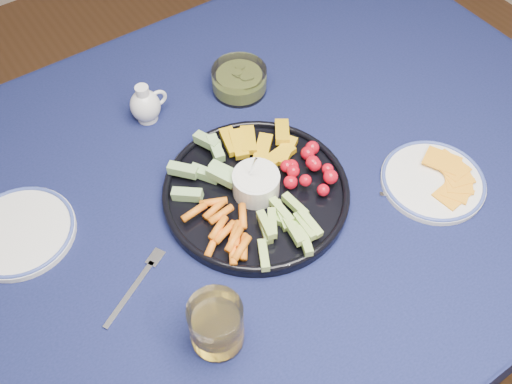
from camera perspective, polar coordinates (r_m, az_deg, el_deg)
dining_table at (r=1.15m, az=-4.01°, el=-3.25°), size 1.67×1.07×0.75m
crudite_platter at (r=1.06m, az=-0.14°, el=0.25°), size 0.35×0.35×0.11m
creamer_pitcher at (r=1.20m, az=-10.97°, el=8.53°), size 0.08×0.06×0.09m
pickle_bowl at (r=1.25m, az=-1.68°, el=11.05°), size 0.12×0.12×0.06m
cheese_plate at (r=1.14m, az=17.32°, el=1.17°), size 0.20×0.20×0.02m
juice_tumbler at (r=0.90m, az=-3.96°, el=-13.25°), size 0.09×0.09×0.10m
fork_left at (r=1.00m, az=-11.61°, el=-8.70°), size 0.15×0.09×0.00m
fork_right at (r=1.12m, az=16.83°, el=-0.55°), size 0.13×0.11×0.00m
side_plate_extra at (r=1.11m, az=-22.56°, el=-3.69°), size 0.20×0.20×0.02m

